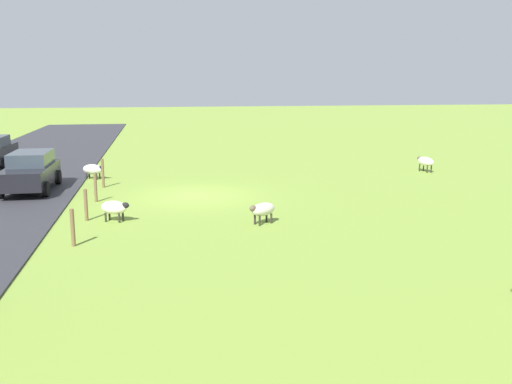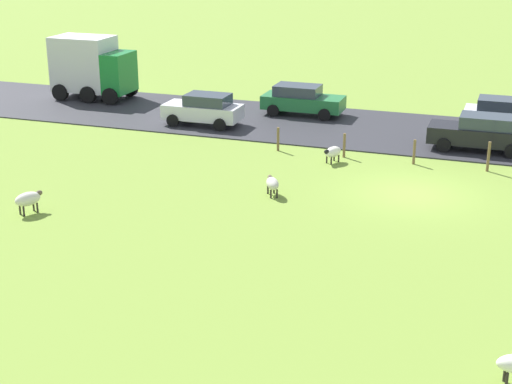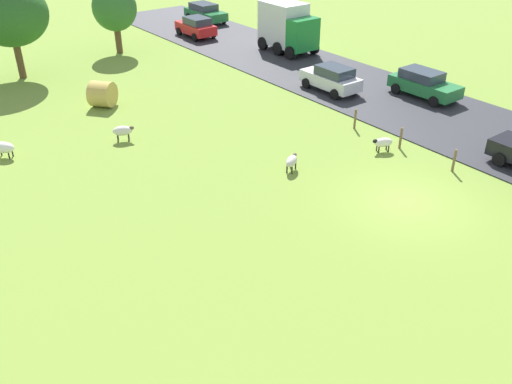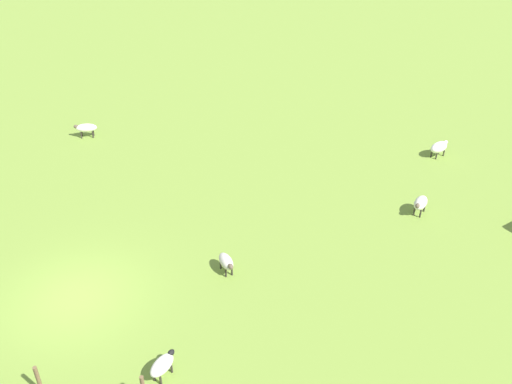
{
  "view_description": "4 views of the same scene",
  "coord_description": "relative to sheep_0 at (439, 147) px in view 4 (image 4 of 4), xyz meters",
  "views": [
    {
      "loc": [
        1.36,
        23.17,
        4.73
      ],
      "look_at": [
        -2.08,
        2.93,
        0.67
      ],
      "focal_mm": 39.84,
      "sensor_mm": 36.0,
      "label": 1
    },
    {
      "loc": [
        -28.63,
        -3.56,
        10.13
      ],
      "look_at": [
        -3.96,
        5.02,
        0.83
      ],
      "focal_mm": 54.23,
      "sensor_mm": 36.0,
      "label": 2
    },
    {
      "loc": [
        -16.84,
        -11.77,
        11.84
      ],
      "look_at": [
        -5.84,
        2.65,
        1.33
      ],
      "focal_mm": 38.44,
      "sensor_mm": 36.0,
      "label": 3
    },
    {
      "loc": [
        13.46,
        7.81,
        13.49
      ],
      "look_at": [
        -6.18,
        5.72,
        0.93
      ],
      "focal_mm": 38.12,
      "sensor_mm": 36.0,
      "label": 4
    }
  ],
  "objects": [
    {
      "name": "sheep_5",
      "position": [
        5.41,
        -1.72,
        0.02
      ],
      "size": [
        1.13,
        0.88,
        0.81
      ],
      "color": "silver",
      "rests_on": "ground_plane"
    },
    {
      "name": "sheep_3",
      "position": [
        10.12,
        -9.46,
        -0.03
      ],
      "size": [
        1.06,
        0.86,
        0.72
      ],
      "color": "beige",
      "rests_on": "ground_plane"
    },
    {
      "name": "sheep_0",
      "position": [
        0.0,
        0.0,
        0.0
      ],
      "size": [
        1.15,
        1.19,
        0.81
      ],
      "color": "white",
      "rests_on": "ground_plane"
    },
    {
      "name": "sheep_2",
      "position": [
        15.02,
        -10.63,
        -0.05
      ],
      "size": [
        1.07,
        0.81,
        0.72
      ],
      "color": "silver",
      "rests_on": "ground_plane"
    },
    {
      "name": "ground_plane",
      "position": [
        12.06,
        -14.52,
        -0.53
      ],
      "size": [
        160.0,
        160.0,
        0.0
      ],
      "primitive_type": "plane",
      "color": "olive"
    },
    {
      "name": "sheep_1",
      "position": [
        -0.22,
        -18.79,
        0.02
      ],
      "size": [
        0.7,
        1.26,
        0.78
      ],
      "color": "white",
      "rests_on": "ground_plane"
    },
    {
      "name": "fence_post_1",
      "position": [
        15.98,
        -14.02,
        0.02
      ],
      "size": [
        0.12,
        0.12,
        1.1
      ],
      "primitive_type": "cylinder",
      "color": "brown",
      "rests_on": "ground_plane"
    }
  ]
}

